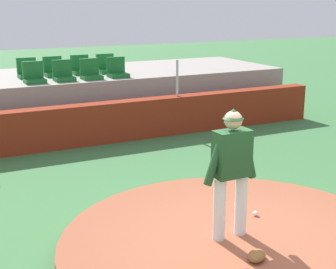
# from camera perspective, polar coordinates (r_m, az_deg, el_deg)

# --- Properties ---
(ground_plane) EXTENTS (60.00, 60.00, 0.00)m
(ground_plane) POSITION_cam_1_polar(r_m,az_deg,el_deg) (6.73, 7.98, -13.45)
(ground_plane) COLOR #3A703D
(pitchers_mound) EXTENTS (4.64, 4.64, 0.23)m
(pitchers_mound) POSITION_cam_1_polar(r_m,az_deg,el_deg) (6.68, 8.01, -12.59)
(pitchers_mound) COLOR #985137
(pitchers_mound) RESTS_ON ground_plane
(pitcher) EXTENTS (0.79, 0.27, 1.70)m
(pitcher) POSITION_cam_1_polar(r_m,az_deg,el_deg) (6.31, 7.29, -3.40)
(pitcher) COLOR white
(pitcher) RESTS_ON pitchers_mound
(baseball) EXTENTS (0.07, 0.07, 0.07)m
(baseball) POSITION_cam_1_polar(r_m,az_deg,el_deg) (7.30, 9.95, -8.87)
(baseball) COLOR white
(baseball) RESTS_ON pitchers_mound
(fielding_glove) EXTENTS (0.36, 0.34, 0.11)m
(fielding_glove) POSITION_cam_1_polar(r_m,az_deg,el_deg) (6.15, 10.11, -13.47)
(fielding_glove) COLOR brown
(fielding_glove) RESTS_ON pitchers_mound
(brick_barrier) EXTENTS (12.04, 0.40, 0.93)m
(brick_barrier) POSITION_cam_1_polar(r_m,az_deg,el_deg) (11.55, -8.40, 1.22)
(brick_barrier) COLOR maroon
(brick_barrier) RESTS_ON ground_plane
(fence_post_right) EXTENTS (0.06, 0.06, 0.88)m
(fence_post_right) POSITION_cam_1_polar(r_m,az_deg,el_deg) (12.18, 1.06, 6.46)
(fence_post_right) COLOR silver
(fence_post_right) RESTS_ON brick_barrier
(bleacher_platform) EXTENTS (11.90, 3.43, 1.31)m
(bleacher_platform) POSITION_cam_1_polar(r_m,az_deg,el_deg) (13.79, -11.59, 4.13)
(bleacher_platform) COLOR gray
(bleacher_platform) RESTS_ON ground_plane
(stadium_chair_0) EXTENTS (0.48, 0.44, 0.50)m
(stadium_chair_0) POSITION_cam_1_polar(r_m,az_deg,el_deg) (12.29, -15.07, 6.45)
(stadium_chair_0) COLOR #19672B
(stadium_chair_0) RESTS_ON bleacher_platform
(stadium_chair_1) EXTENTS (0.48, 0.44, 0.50)m
(stadium_chair_1) POSITION_cam_1_polar(r_m,az_deg,el_deg) (12.46, -11.86, 6.75)
(stadium_chair_1) COLOR #19672B
(stadium_chair_1) RESTS_ON bleacher_platform
(stadium_chair_2) EXTENTS (0.48, 0.44, 0.50)m
(stadium_chair_2) POSITION_cam_1_polar(r_m,az_deg,el_deg) (12.62, -8.83, 6.99)
(stadium_chair_2) COLOR #19672B
(stadium_chair_2) RESTS_ON bleacher_platform
(stadium_chair_3) EXTENTS (0.48, 0.44, 0.50)m
(stadium_chair_3) POSITION_cam_1_polar(r_m,az_deg,el_deg) (12.86, -5.84, 7.25)
(stadium_chair_3) COLOR #19672B
(stadium_chair_3) RESTS_ON bleacher_platform
(stadium_chair_4) EXTENTS (0.48, 0.44, 0.50)m
(stadium_chair_4) POSITION_cam_1_polar(r_m,az_deg,el_deg) (13.14, -15.75, 6.93)
(stadium_chair_4) COLOR #19672B
(stadium_chair_4) RESTS_ON bleacher_platform
(stadium_chair_5) EXTENTS (0.48, 0.44, 0.50)m
(stadium_chair_5) POSITION_cam_1_polar(r_m,az_deg,el_deg) (13.28, -12.93, 7.19)
(stadium_chair_5) COLOR #19672B
(stadium_chair_5) RESTS_ON bleacher_platform
(stadium_chair_6) EXTENTS (0.48, 0.44, 0.50)m
(stadium_chair_6) POSITION_cam_1_polar(r_m,az_deg,el_deg) (13.51, -9.93, 7.47)
(stadium_chair_6) COLOR #19672B
(stadium_chair_6) RESTS_ON bleacher_platform
(stadium_chair_7) EXTENTS (0.48, 0.44, 0.50)m
(stadium_chair_7) POSITION_cam_1_polar(r_m,az_deg,el_deg) (13.67, -7.06, 7.67)
(stadium_chair_7) COLOR #19672B
(stadium_chair_7) RESTS_ON bleacher_platform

